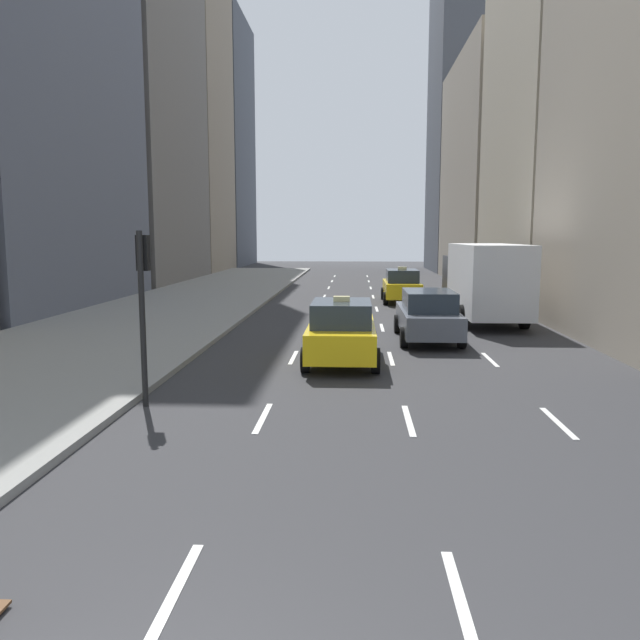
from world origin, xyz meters
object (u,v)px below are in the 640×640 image
Objects in this scene: sedan_black_near at (428,315)px; box_truck at (483,279)px; taxi_second at (402,286)px; taxi_lead at (342,331)px; traffic_light_pole at (143,290)px.

box_truck is at bearing 60.92° from sedan_black_near.
taxi_lead is at bearing -100.05° from taxi_second.
sedan_black_near is (2.80, 3.85, -0.02)m from taxi_lead.
sedan_black_near is (0.00, -11.95, -0.02)m from taxi_second.
sedan_black_near is 10.88m from traffic_light_pole.
taxi_lead is at bearing 49.03° from traffic_light_pole.
taxi_lead is at bearing -126.06° from sedan_black_near.
taxi_second is 1.22× the size of traffic_light_pole.
taxi_second is 0.52× the size of box_truck.
sedan_black_near is 5.82m from box_truck.
sedan_black_near is at bearing 51.20° from traffic_light_pole.
traffic_light_pole is at bearing -125.42° from box_truck.
taxi_lead is 6.22m from traffic_light_pole.
traffic_light_pole reaches higher than taxi_second.
taxi_second is 21.49m from traffic_light_pole.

